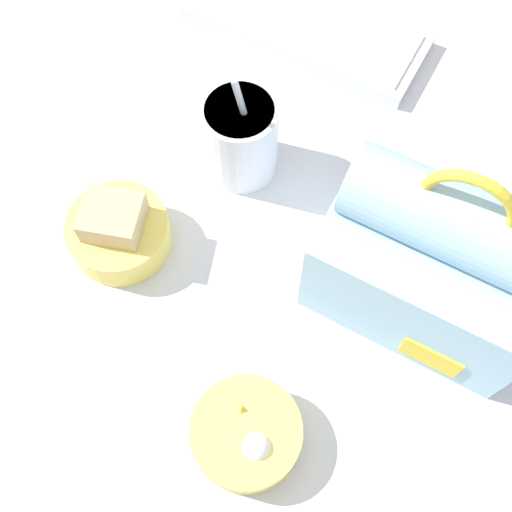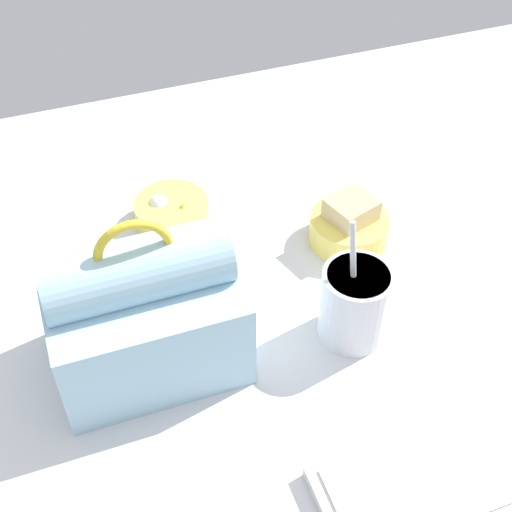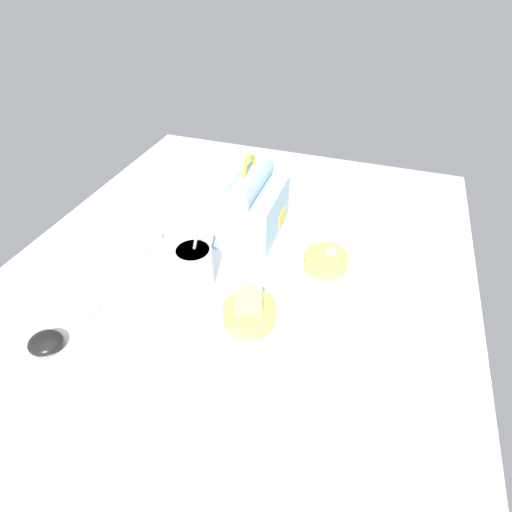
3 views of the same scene
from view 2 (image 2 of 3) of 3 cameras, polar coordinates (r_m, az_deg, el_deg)
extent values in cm
cube|color=silver|center=(93.15, 2.92, -4.01)|extent=(140.00, 110.00, 2.00)
cube|color=silver|center=(80.29, 16.20, -16.39)|extent=(31.11, 11.74, 1.80)
cube|color=white|center=(79.40, 16.35, -16.02)|extent=(28.62, 9.63, 0.30)
cube|color=#9EC6DB|center=(82.70, -8.79, -5.27)|extent=(21.22, 15.81, 12.63)
cylinder|color=#9EC6DB|center=(76.63, -9.46, -1.33)|extent=(20.16, 6.95, 6.95)
cube|color=yellow|center=(89.98, -12.06, -3.28)|extent=(5.94, 0.30, 3.79)
torus|color=yellow|center=(74.43, -9.74, 0.33)|extent=(8.43, 1.00, 8.43)
cylinder|color=silver|center=(85.94, 7.89, -3.84)|extent=(8.37, 8.37, 10.20)
cylinder|color=gold|center=(82.43, 8.21, -1.64)|extent=(7.37, 7.37, 0.60)
cylinder|color=silver|center=(81.45, 7.79, -0.87)|extent=(0.70, 3.52, 11.55)
cylinder|color=#EFD65B|center=(99.64, 7.42, 2.16)|extent=(10.94, 10.94, 4.12)
cube|color=tan|center=(98.13, 7.54, 3.13)|extent=(7.41, 7.06, 5.77)
cylinder|color=#EFD65B|center=(102.52, -6.76, 3.50)|extent=(10.54, 10.54, 3.60)
ellipsoid|color=white|center=(102.16, -7.78, 4.05)|extent=(2.87, 2.87, 3.37)
cone|color=#EFBC47|center=(100.97, -5.87, 3.57)|extent=(4.76, 4.76, 3.06)
sphere|color=#4C5623|center=(104.81, -7.38, 4.58)|extent=(1.26, 1.26, 1.26)
sphere|color=#4C5623|center=(104.29, -7.53, 4.32)|extent=(1.26, 1.26, 1.26)
sphere|color=#4C5623|center=(103.72, -7.46, 4.06)|extent=(1.26, 1.26, 1.26)
camera|label=1|loc=(0.85, -18.03, 39.66)|focal=45.00mm
camera|label=3|loc=(1.22, 35.02, 36.73)|focal=28.00mm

